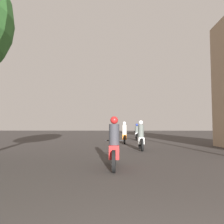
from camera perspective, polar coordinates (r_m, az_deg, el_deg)
name	(u,v)px	position (r m, az deg, el deg)	size (l,w,h in m)	color
motorcycle_red	(114,147)	(6.85, 0.58, -9.21)	(0.60, 1.95, 1.60)	black
motorcycle_white	(141,138)	(12.06, 7.53, -6.78)	(0.60, 1.95, 1.60)	black
motorcycle_orange	(124,135)	(16.43, 3.24, -5.96)	(0.60, 1.94, 1.63)	black
motorcycle_silver	(137,133)	(20.04, 6.49, -5.60)	(0.60, 2.06, 1.52)	black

